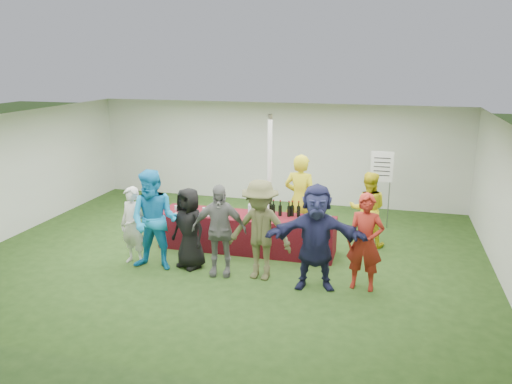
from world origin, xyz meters
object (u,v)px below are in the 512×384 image
(customer_3, at_px, (219,230))
(customer_4, at_px, (260,230))
(customer_6, at_px, (365,242))
(serving_table, at_px, (247,232))
(wine_list_sign, at_px, (382,172))
(staff_pourer, at_px, (300,200))
(dump_bucket, at_px, (325,221))
(customer_1, at_px, (154,220))
(customer_2, at_px, (189,228))
(customer_5, at_px, (316,237))
(customer_0, at_px, (133,226))
(staff_back, at_px, (368,209))

(customer_3, height_order, customer_4, customer_4)
(customer_3, xyz_separation_m, customer_6, (2.57, 0.08, -0.00))
(serving_table, relative_size, wine_list_sign, 2.00)
(staff_pourer, bearing_deg, dump_bucket, 135.26)
(customer_1, relative_size, customer_4, 1.04)
(dump_bucket, xyz_separation_m, customer_2, (-2.41, -0.89, -0.07))
(customer_3, relative_size, customer_4, 0.93)
(customer_1, bearing_deg, customer_6, 0.36)
(customer_1, relative_size, customer_5, 1.03)
(customer_5, bearing_deg, customer_1, 170.29)
(wine_list_sign, xyz_separation_m, customer_6, (-0.15, -3.35, -0.47))
(staff_pourer, height_order, customer_0, staff_pourer)
(serving_table, bearing_deg, customer_4, -63.89)
(customer_0, bearing_deg, customer_4, 14.12)
(staff_back, bearing_deg, customer_3, 40.92)
(staff_pourer, relative_size, customer_0, 1.28)
(dump_bucket, relative_size, customer_2, 0.17)
(customer_6, bearing_deg, customer_1, -171.88)
(customer_4, relative_size, customer_5, 0.99)
(staff_pourer, height_order, customer_2, staff_pourer)
(dump_bucket, xyz_separation_m, customer_5, (-0.00, -1.14, 0.08))
(customer_0, relative_size, customer_6, 0.90)
(customer_1, height_order, customer_3, customer_1)
(customer_5, distance_m, customer_6, 0.83)
(customer_0, relative_size, customer_4, 0.83)
(staff_pourer, xyz_separation_m, customer_1, (-2.36, -2.02, -0.02))
(customer_3, relative_size, customer_6, 1.01)
(customer_1, xyz_separation_m, customer_4, (1.99, 0.10, -0.04))
(customer_4, height_order, customer_5, customer_5)
(staff_back, relative_size, customer_1, 0.84)
(staff_pourer, bearing_deg, serving_table, 43.93)
(customer_2, bearing_deg, customer_5, 18.68)
(serving_table, relative_size, dump_bucket, 13.63)
(staff_back, xyz_separation_m, customer_6, (0.06, -2.11, 0.05))
(staff_back, bearing_deg, dump_bucket, 56.78)
(customer_4, bearing_deg, serving_table, 122.53)
(staff_pourer, bearing_deg, staff_back, -160.01)
(wine_list_sign, height_order, customer_4, customer_4)
(customer_1, bearing_deg, serving_table, 42.31)
(customer_3, bearing_deg, wine_list_sign, 41.20)
(staff_back, height_order, customer_2, staff_back)
(dump_bucket, relative_size, staff_back, 0.17)
(customer_3, bearing_deg, customer_6, -8.62)
(staff_pourer, xyz_separation_m, staff_back, (1.38, 0.25, -0.17))
(staff_pourer, xyz_separation_m, customer_6, (1.44, -1.86, -0.12))
(customer_0, xyz_separation_m, customer_3, (1.75, -0.04, 0.09))
(customer_5, xyz_separation_m, customer_6, (0.81, 0.17, -0.07))
(staff_pourer, distance_m, customer_1, 3.10)
(customer_1, height_order, customer_6, customer_1)
(customer_0, bearing_deg, serving_table, 47.47)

